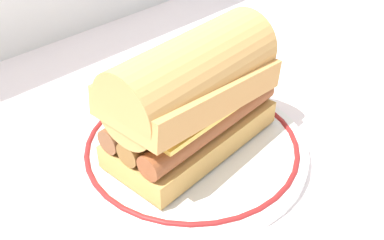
% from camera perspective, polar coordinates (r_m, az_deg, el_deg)
% --- Properties ---
extents(ground_plane, '(1.50, 1.50, 0.00)m').
position_cam_1_polar(ground_plane, '(0.48, 1.71, -6.70)').
color(ground_plane, white).
extents(plate, '(0.25, 0.25, 0.01)m').
position_cam_1_polar(plate, '(0.50, 0.00, -3.43)').
color(plate, white).
rests_on(plate, ground_plane).
extents(sausage_sandwich, '(0.19, 0.10, 0.13)m').
position_cam_1_polar(sausage_sandwich, '(0.46, 0.00, 3.29)').
color(sausage_sandwich, tan).
rests_on(sausage_sandwich, plate).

